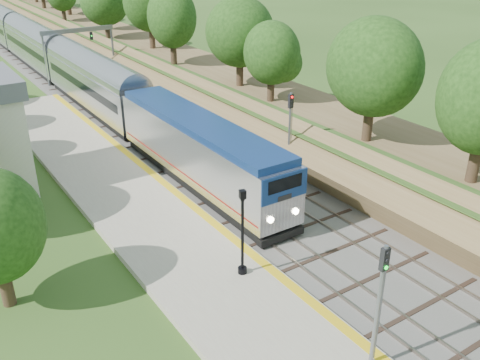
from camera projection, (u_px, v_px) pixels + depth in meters
trackbed at (67, 73)px, 66.88m from camera, size 9.50×170.00×0.28m
platform at (180, 247)px, 30.08m from camera, size 6.40×68.00×0.38m
yellow_stripe at (223, 230)px, 31.42m from camera, size 0.55×68.00×0.01m
embankment at (128, 50)px, 70.25m from camera, size 10.64×170.00×11.70m
signal_gantry at (78, 40)px, 61.31m from camera, size 8.40×0.38×6.20m
trees_behind_platform at (37, 173)px, 28.76m from camera, size 7.82×53.32×7.21m
train at (17, 37)px, 76.48m from camera, size 3.16×126.43×4.64m
lamppost_far at (242, 237)px, 26.65m from camera, size 0.47×0.47×4.74m
signal_platform at (380, 294)px, 20.38m from camera, size 0.33×0.26×5.62m
signal_farside at (290, 125)px, 37.73m from camera, size 0.33×0.27×6.11m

